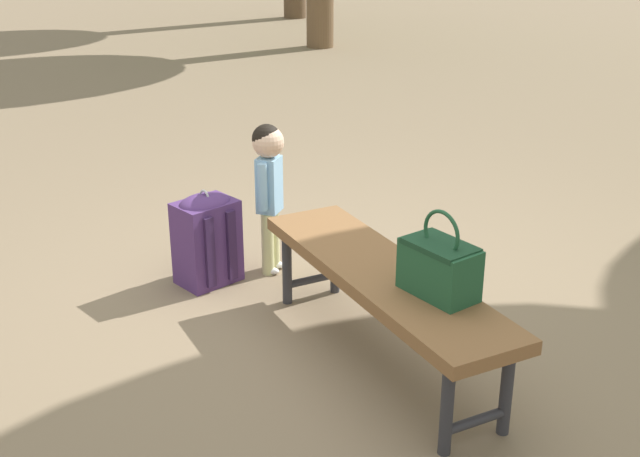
{
  "coord_description": "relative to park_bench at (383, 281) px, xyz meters",
  "views": [
    {
      "loc": [
        -2.81,
        2.55,
        1.97
      ],
      "look_at": [
        0.0,
        0.09,
        0.45
      ],
      "focal_mm": 46.08,
      "sensor_mm": 36.0,
      "label": 1
    }
  ],
  "objects": [
    {
      "name": "ground_plane",
      "position": [
        0.54,
        -0.2,
        -0.39
      ],
      "size": [
        40.0,
        40.0,
        0.0
      ],
      "primitive_type": "plane",
      "color": "#7F6B51",
      "rests_on": "ground"
    },
    {
      "name": "park_bench",
      "position": [
        0.0,
        0.0,
        0.0
      ],
      "size": [
        1.65,
        0.77,
        0.45
      ],
      "color": "brown",
      "rests_on": "ground"
    },
    {
      "name": "handbag",
      "position": [
        -0.32,
        -0.0,
        0.18
      ],
      "size": [
        0.33,
        0.2,
        0.37
      ],
      "color": "#1E4C2D",
      "rests_on": "park_bench"
    },
    {
      "name": "child_standing",
      "position": [
        1.08,
        -0.21,
        0.17
      ],
      "size": [
        0.18,
        0.21,
        0.85
      ],
      "color": "#CCCC8C",
      "rests_on": "ground"
    },
    {
      "name": "backpack_large",
      "position": [
        1.2,
        0.13,
        -0.13
      ],
      "size": [
        0.29,
        0.32,
        0.53
      ],
      "color": "#4C2D66",
      "rests_on": "ground"
    }
  ]
}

